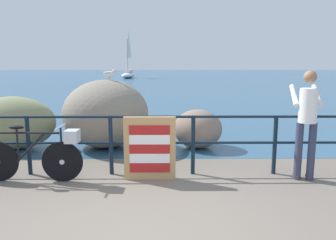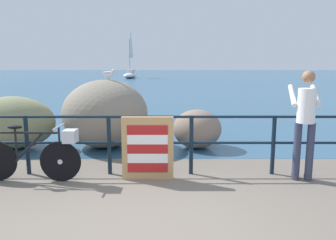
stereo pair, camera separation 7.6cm
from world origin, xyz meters
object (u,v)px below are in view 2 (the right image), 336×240
at_px(bicycle, 39,153).
at_px(person_at_railing, 307,120).
at_px(folded_deckchair_stack, 149,148).
at_px(breakwater_boulder_right, 199,129).
at_px(sailboat, 132,73).
at_px(breakwater_boulder_left, 15,122).
at_px(seagull, 110,73).
at_px(breakwater_boulder_main, 107,114).

distance_m(bicycle, person_at_railing, 4.33).
height_order(folded_deckchair_stack, breakwater_boulder_right, folded_deckchair_stack).
xyz_separation_m(breakwater_boulder_right, sailboat, (-5.50, 35.74, 0.27)).
bearing_deg(person_at_railing, breakwater_boulder_left, 80.91).
bearing_deg(person_at_railing, breakwater_boulder_right, 47.14).
bearing_deg(breakwater_boulder_left, person_at_railing, -19.75).
xyz_separation_m(breakwater_boulder_right, seagull, (-1.98, 0.13, 1.23)).
height_order(folded_deckchair_stack, breakwater_boulder_main, breakwater_boulder_main).
distance_m(breakwater_boulder_right, seagull, 2.34).
relative_size(breakwater_boulder_right, seagull, 3.20).
bearing_deg(folded_deckchair_stack, person_at_railing, -0.57).
xyz_separation_m(person_at_railing, folded_deckchair_stack, (-2.53, 0.03, -0.47)).
xyz_separation_m(breakwater_boulder_left, sailboat, (-1.40, 35.80, 0.12)).
xyz_separation_m(person_at_railing, sailboat, (-7.04, 37.83, -0.28)).
height_order(bicycle, sailboat, sailboat).
bearing_deg(breakwater_boulder_main, sailboat, 95.49).
height_order(breakwater_boulder_left, sailboat, sailboat).
bearing_deg(folded_deckchair_stack, sailboat, 96.81).
bearing_deg(breakwater_boulder_right, breakwater_boulder_main, 176.76).
xyz_separation_m(person_at_railing, seagull, (-3.52, 2.21, 0.67)).
relative_size(breakwater_boulder_main, sailboat, 0.32).
bearing_deg(seagull, bicycle, -90.20).
bearing_deg(breakwater_boulder_main, seagull, 4.90).
bearing_deg(folded_deckchair_stack, breakwater_boulder_main, 116.59).
height_order(folded_deckchair_stack, seagull, seagull).
bearing_deg(person_at_railing, breakwater_boulder_main, 69.32).
xyz_separation_m(seagull, sailboat, (-3.52, 35.62, -0.96)).
relative_size(breakwater_boulder_left, seagull, 5.48).
bearing_deg(bicycle, folded_deckchair_stack, 4.78).
bearing_deg(breakwater_boulder_right, seagull, 176.36).
height_order(breakwater_boulder_main, seagull, seagull).
distance_m(folded_deckchair_stack, breakwater_boulder_right, 2.29).
xyz_separation_m(bicycle, folded_deckchair_stack, (1.77, 0.10, 0.06)).
height_order(bicycle, seagull, seagull).
xyz_separation_m(bicycle, breakwater_boulder_right, (2.76, 2.16, -0.03)).
xyz_separation_m(breakwater_boulder_main, seagull, (0.10, 0.01, 0.90)).
distance_m(person_at_railing, seagull, 4.21).
relative_size(bicycle, breakwater_boulder_right, 1.56).
distance_m(person_at_railing, breakwater_boulder_right, 2.65).
bearing_deg(breakwater_boulder_right, folded_deckchair_stack, -115.57).
relative_size(breakwater_boulder_right, sailboat, 0.18).
bearing_deg(breakwater_boulder_left, bicycle, -57.34).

